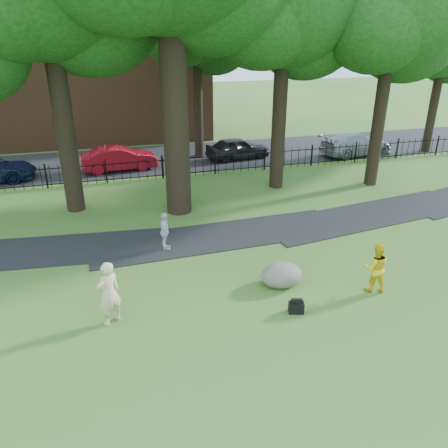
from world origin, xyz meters
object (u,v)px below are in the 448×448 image
object	(u,v)px
woman	(109,293)
red_sedan	(119,158)
man	(375,268)
boulder	(282,274)

from	to	relation	value
woman	red_sedan	xyz separation A→B (m)	(1.17, 14.86, -0.24)
woman	man	size ratio (longest dim) A/B	1.18
boulder	red_sedan	world-z (taller)	red_sedan
woman	boulder	world-z (taller)	woman
boulder	man	bearing A→B (deg)	-22.57
woman	man	world-z (taller)	woman
man	red_sedan	world-z (taller)	man
woman	man	distance (m)	7.98
woman	man	xyz separation A→B (m)	(7.96, -0.54, -0.14)
woman	boulder	bearing A→B (deg)	153.97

